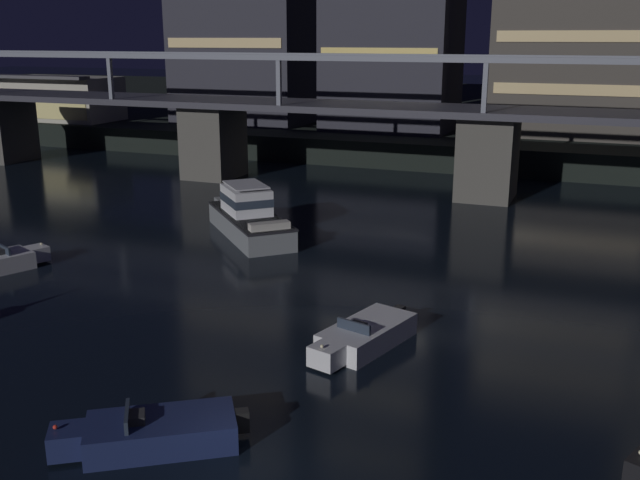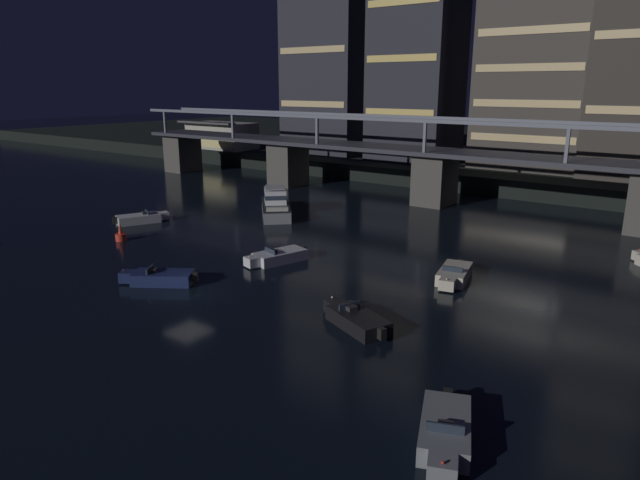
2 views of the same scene
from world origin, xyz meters
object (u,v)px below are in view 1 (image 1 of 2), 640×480
tower_central (584,9)px  waterfront_pavilion (60,98)px  cabin_cruiser_near_left (248,216)px  speedboat_far_right (364,336)px  river_bridge (489,138)px  speedboat_mid_center (153,433)px

tower_central → waterfront_pavilion: size_ratio=1.74×
waterfront_pavilion → cabin_cruiser_near_left: size_ratio=1.55×
tower_central → speedboat_far_right: tower_central is taller
river_bridge → tower_central: bearing=77.4°
tower_central → speedboat_far_right: size_ratio=4.17×
waterfront_pavilion → speedboat_far_right: (45.86, -38.23, -4.02)m
cabin_cruiser_near_left → speedboat_mid_center: cabin_cruiser_near_left is taller
cabin_cruiser_near_left → speedboat_mid_center: 21.61m
tower_central → speedboat_mid_center: bearing=-97.8°
waterfront_pavilion → speedboat_far_right: size_ratio=2.39×
cabin_cruiser_near_left → speedboat_mid_center: (7.55, -20.24, -0.64)m
waterfront_pavilion → speedboat_mid_center: 63.24m
river_bridge → tower_central: size_ratio=4.16×
river_bridge → speedboat_far_right: size_ratio=17.33×
tower_central → waterfront_pavilion: 51.39m
cabin_cruiser_near_left → river_bridge: bearing=53.3°
speedboat_mid_center → cabin_cruiser_near_left: bearing=110.5°
waterfront_pavilion → speedboat_mid_center: (42.71, -46.46, -4.02)m
cabin_cruiser_near_left → speedboat_mid_center: size_ratio=1.68×
tower_central → speedboat_mid_center: 55.90m
river_bridge → speedboat_far_right: river_bridge is taller
waterfront_pavilion → tower_central: bearing=8.5°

